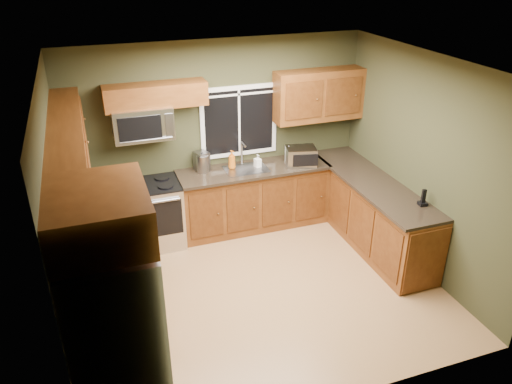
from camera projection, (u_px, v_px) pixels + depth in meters
floor at (262, 288)px, 6.12m from camera, size 4.20×4.20×0.00m
ceiling at (263, 67)px, 4.92m from camera, size 4.20×4.20×0.00m
back_wall at (219, 137)px, 7.04m from camera, size 4.20×0.00×4.20m
front_wall at (339, 283)px, 4.00m from camera, size 4.20×0.00×4.20m
left_wall at (62, 221)px, 4.89m from camera, size 0.00×3.60×3.60m
right_wall at (422, 165)px, 6.14m from camera, size 0.00×3.60×3.60m
window at (239, 121)px, 7.02m from camera, size 1.12×0.03×1.02m
base_cabinets_left at (102, 265)px, 5.78m from camera, size 0.60×2.65×0.90m
countertop_left at (99, 230)px, 5.58m from camera, size 0.65×2.65×0.04m
base_cabinets_back at (253, 198)px, 7.31m from camera, size 2.17×0.60×0.90m
countertop_back at (254, 169)px, 7.08m from camera, size 2.17×0.65×0.04m
base_cabinets_peninsula at (370, 213)px, 6.91m from camera, size 0.60×2.52×0.90m
countertop_peninsula at (372, 182)px, 6.70m from camera, size 0.65×2.50×0.04m
upper_cabinets_left at (70, 154)px, 5.12m from camera, size 0.33×2.65×0.72m
upper_cabinets_back_left at (156, 95)px, 6.33m from camera, size 1.30×0.33×0.30m
upper_cabinets_back_right at (319, 95)px, 7.10m from camera, size 1.30×0.33×0.72m
upper_cabinet_over_fridge at (98, 215)px, 3.60m from camera, size 0.72×0.90×0.38m
refrigerator at (118, 335)px, 4.10m from camera, size 0.74×0.90×1.80m
range at (153, 214)px, 6.84m from camera, size 0.76×0.69×0.94m
microwave at (143, 123)px, 6.39m from camera, size 0.76×0.41×0.42m
sink at (246, 168)px, 7.04m from camera, size 0.60×0.42×0.36m
toaster_oven at (301, 156)px, 7.12m from camera, size 0.48×0.41×0.26m
coffee_maker at (202, 162)px, 6.94m from camera, size 0.22×0.26×0.27m
kettle at (203, 163)px, 6.90m from camera, size 0.18×0.18×0.30m
paper_towel_roll at (289, 155)px, 7.19m from camera, size 0.11×0.11×0.27m
soap_bottle_a at (232, 160)px, 7.01m from camera, size 0.13×0.14×0.27m
soap_bottle_b at (258, 161)px, 7.07m from camera, size 0.10×0.10×0.19m
soap_bottle_c at (204, 162)px, 7.02m from camera, size 0.19×0.19×0.19m
cordless_phone at (423, 201)px, 6.04m from camera, size 0.11×0.11×0.21m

